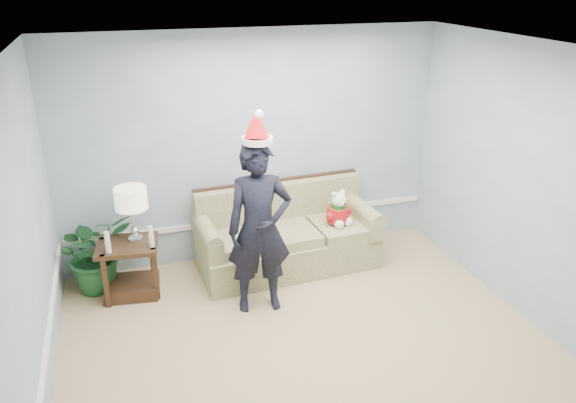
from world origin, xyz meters
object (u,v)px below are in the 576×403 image
(sofa, at_px, (286,238))
(side_table, at_px, (131,274))
(houseplant, at_px, (95,252))
(teddy_bear, at_px, (338,212))
(table_lamp, at_px, (131,201))
(man, at_px, (259,229))

(sofa, xyz_separation_m, side_table, (-1.79, -0.12, -0.11))
(houseplant, xyz_separation_m, teddy_bear, (2.73, -0.26, 0.22))
(table_lamp, bearing_deg, houseplant, 157.55)
(side_table, distance_m, houseplant, 0.46)
(man, bearing_deg, teddy_bear, 35.41)
(table_lamp, height_order, man, man)
(side_table, xyz_separation_m, houseplant, (-0.34, 0.23, 0.21))
(side_table, bearing_deg, table_lamp, 29.49)
(houseplant, distance_m, man, 1.90)
(side_table, height_order, table_lamp, table_lamp)
(side_table, height_order, teddy_bear, teddy_bear)
(side_table, bearing_deg, houseplant, 145.46)
(side_table, height_order, houseplant, houseplant)
(table_lamp, bearing_deg, sofa, 2.20)
(houseplant, height_order, teddy_bear, teddy_bear)
(man, xyz_separation_m, teddy_bear, (1.11, 0.64, -0.24))
(table_lamp, relative_size, houseplant, 0.67)
(side_table, bearing_deg, man, -27.42)
(houseplant, bearing_deg, sofa, -3.04)
(man, relative_size, teddy_bear, 4.20)
(sofa, bearing_deg, teddy_bear, -16.50)
(sofa, bearing_deg, table_lamp, 179.21)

